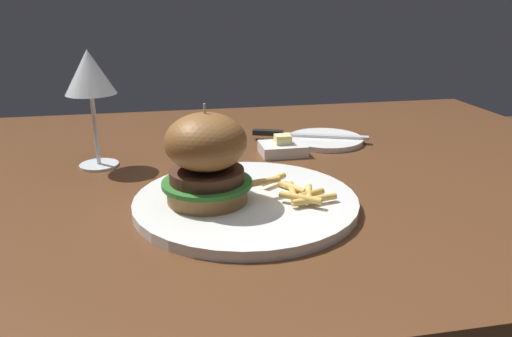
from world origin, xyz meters
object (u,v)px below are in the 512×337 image
(bread_plate, at_px, (325,140))
(butter_dish, at_px, (283,148))
(main_plate, at_px, (246,202))
(burger_sandwich, at_px, (206,158))
(wine_glass, at_px, (89,76))
(table_knife, at_px, (299,134))

(bread_plate, distance_m, butter_dish, 0.12)
(main_plate, xyz_separation_m, burger_sandwich, (-0.05, 0.00, 0.07))
(wine_glass, distance_m, table_knife, 0.41)
(bread_plate, height_order, butter_dish, butter_dish)
(burger_sandwich, bearing_deg, bread_plate, 47.26)
(wine_glass, relative_size, butter_dish, 2.39)
(table_knife, relative_size, butter_dish, 2.70)
(table_knife, xyz_separation_m, butter_dish, (-0.05, -0.08, -0.00))
(wine_glass, bearing_deg, butter_dish, 0.97)
(burger_sandwich, distance_m, bread_plate, 0.39)
(main_plate, bearing_deg, bread_plate, 53.54)
(bread_plate, height_order, table_knife, table_knife)
(burger_sandwich, xyz_separation_m, wine_glass, (-0.16, 0.22, 0.08))
(wine_glass, relative_size, table_knife, 0.89)
(main_plate, relative_size, table_knife, 1.39)
(table_knife, bearing_deg, wine_glass, -167.71)
(wine_glass, xyz_separation_m, butter_dish, (0.32, 0.01, -0.14))
(main_plate, height_order, wine_glass, wine_glass)
(wine_glass, bearing_deg, main_plate, -45.38)
(wine_glass, distance_m, butter_dish, 0.35)
(main_plate, bearing_deg, wine_glass, 134.62)
(main_plate, xyz_separation_m, butter_dish, (0.11, 0.22, 0.00))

